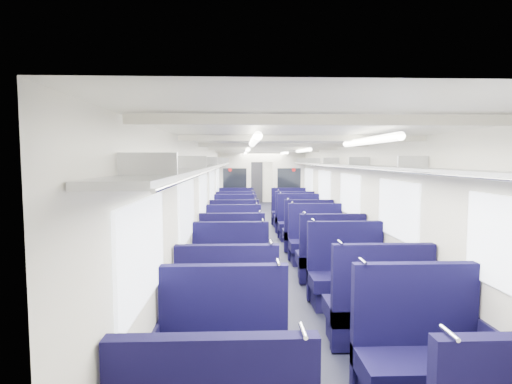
{
  "coord_description": "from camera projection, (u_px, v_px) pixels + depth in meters",
  "views": [
    {
      "loc": [
        -0.68,
        -10.33,
        2.08
      ],
      "look_at": [
        -0.24,
        1.17,
        1.14
      ],
      "focal_mm": 27.92,
      "sensor_mm": 36.0,
      "label": 1
    }
  ],
  "objects": [
    {
      "name": "floor",
      "position": [
        267.0,
        239.0,
        10.49
      ],
      "size": [
        2.8,
        18.0,
        0.01
      ],
      "primitive_type": "cube",
      "color": "black",
      "rests_on": "ground"
    },
    {
      "name": "ceiling",
      "position": [
        267.0,
        149.0,
        10.29
      ],
      "size": [
        2.8,
        18.0,
        0.01
      ],
      "primitive_type": "cube",
      "color": "silver",
      "rests_on": "wall_left"
    },
    {
      "name": "wall_left",
      "position": [
        213.0,
        194.0,
        10.34
      ],
      "size": [
        0.02,
        18.0,
        2.35
      ],
      "primitive_type": "cube",
      "color": "beige",
      "rests_on": "floor"
    },
    {
      "name": "dado_left",
      "position": [
        214.0,
        226.0,
        10.4
      ],
      "size": [
        0.03,
        17.9,
        0.7
      ],
      "primitive_type": "cube",
      "color": "black",
      "rests_on": "floor"
    },
    {
      "name": "wall_right",
      "position": [
        320.0,
        194.0,
        10.44
      ],
      "size": [
        0.02,
        18.0,
        2.35
      ],
      "primitive_type": "cube",
      "color": "beige",
      "rests_on": "floor"
    },
    {
      "name": "dado_right",
      "position": [
        319.0,
        225.0,
        10.51
      ],
      "size": [
        0.03,
        17.9,
        0.7
      ],
      "primitive_type": "cube",
      "color": "black",
      "rests_on": "floor"
    },
    {
      "name": "wall_far",
      "position": [
        255.0,
        178.0,
        19.35
      ],
      "size": [
        2.8,
        0.02,
        2.35
      ],
      "primitive_type": "cube",
      "color": "beige",
      "rests_on": "floor"
    },
    {
      "name": "luggage_rack_left",
      "position": [
        220.0,
        164.0,
        10.28
      ],
      "size": [
        0.36,
        17.4,
        0.18
      ],
      "color": "#B2B5BA",
      "rests_on": "wall_left"
    },
    {
      "name": "luggage_rack_right",
      "position": [
        313.0,
        164.0,
        10.37
      ],
      "size": [
        0.36,
        17.4,
        0.18
      ],
      "color": "#B2B5BA",
      "rests_on": "wall_right"
    },
    {
      "name": "windows",
      "position": [
        268.0,
        186.0,
        9.91
      ],
      "size": [
        2.78,
        15.6,
        0.75
      ],
      "color": "white",
      "rests_on": "wall_left"
    },
    {
      "name": "ceiling_fittings",
      "position": [
        268.0,
        151.0,
        10.04
      ],
      "size": [
        2.7,
        16.06,
        0.11
      ],
      "color": "beige",
      "rests_on": "ceiling"
    },
    {
      "name": "end_door",
      "position": [
        255.0,
        182.0,
        19.31
      ],
      "size": [
        0.75,
        0.06,
        2.0
      ],
      "primitive_type": "cube",
      "color": "black",
      "rests_on": "floor"
    },
    {
      "name": "bulkhead",
      "position": [
        262.0,
        186.0,
        12.86
      ],
      "size": [
        2.8,
        0.1,
        2.35
      ],
      "color": "beige",
      "rests_on": "floor"
    },
    {
      "name": "seat_2",
      "position": [
        223.0,
        366.0,
        3.29
      ],
      "size": [
        1.1,
        0.6,
        1.22
      ],
      "color": "#0D0A33",
      "rests_on": "floor"
    },
    {
      "name": "seat_3",
      "position": [
        421.0,
        362.0,
        3.35
      ],
      "size": [
        1.1,
        0.6,
        1.22
      ],
      "color": "#0D0A33",
      "rests_on": "floor"
    },
    {
      "name": "seat_4",
      "position": [
        228.0,
        314.0,
        4.39
      ],
      "size": [
        1.1,
        0.6,
        1.22
      ],
      "color": "#0D0A33",
      "rests_on": "floor"
    },
    {
      "name": "seat_5",
      "position": [
        377.0,
        313.0,
        4.43
      ],
      "size": [
        1.1,
        0.6,
        1.22
      ],
      "color": "#0D0A33",
      "rests_on": "floor"
    },
    {
      "name": "seat_6",
      "position": [
        231.0,
        280.0,
        5.62
      ],
      "size": [
        1.1,
        0.6,
        1.22
      ],
      "color": "#0D0A33",
      "rests_on": "floor"
    },
    {
      "name": "seat_7",
      "position": [
        347.0,
        279.0,
        5.67
      ],
      "size": [
        1.1,
        0.6,
        1.22
      ],
      "color": "#0D0A33",
      "rests_on": "floor"
    },
    {
      "name": "seat_8",
      "position": [
        232.0,
        259.0,
        6.85
      ],
      "size": [
        1.1,
        0.6,
        1.22
      ],
      "color": "#0D0A33",
      "rests_on": "floor"
    },
    {
      "name": "seat_9",
      "position": [
        330.0,
        260.0,
        6.76
      ],
      "size": [
        1.1,
        0.6,
        1.22
      ],
      "color": "#0D0A33",
      "rests_on": "floor"
    },
    {
      "name": "seat_10",
      "position": [
        233.0,
        247.0,
        7.8
      ],
      "size": [
        1.1,
        0.6,
        1.22
      ],
      "color": "#0D0A33",
      "rests_on": "floor"
    },
    {
      "name": "seat_11",
      "position": [
        316.0,
        244.0,
        8.01
      ],
      "size": [
        1.1,
        0.6,
        1.22
      ],
      "color": "#0D0A33",
      "rests_on": "floor"
    },
    {
      "name": "seat_12",
      "position": [
        234.0,
        235.0,
        9.04
      ],
      "size": [
        1.1,
        0.6,
        1.22
      ],
      "color": "#0D0A33",
      "rests_on": "floor"
    },
    {
      "name": "seat_13",
      "position": [
        307.0,
        235.0,
        9.05
      ],
      "size": [
        1.1,
        0.6,
        1.22
      ],
      "color": "#0D0A33",
      "rests_on": "floor"
    },
    {
      "name": "seat_14",
      "position": [
        235.0,
        227.0,
        10.13
      ],
      "size": [
        1.1,
        0.6,
        1.22
      ],
      "color": "#0D0A33",
      "rests_on": "floor"
    },
    {
      "name": "seat_15",
      "position": [
        299.0,
        225.0,
        10.33
      ],
      "size": [
        1.1,
        0.6,
        1.22
      ],
      "color": "#0D0A33",
      "rests_on": "floor"
    },
    {
      "name": "seat_16",
      "position": [
        236.0,
        220.0,
        11.31
      ],
      "size": [
        1.1,
        0.6,
        1.22
      ],
      "color": "#0D0A33",
      "rests_on": "floor"
    },
    {
      "name": "seat_17",
      "position": [
        294.0,
        219.0,
        11.35
      ],
      "size": [
        1.1,
        0.6,
        1.22
      ],
      "color": "#0D0A33",
      "rests_on": "floor"
    },
    {
      "name": "seat_18",
      "position": [
        236.0,
        214.0,
        12.47
      ],
      "size": [
        1.1,
        0.6,
        1.22
      ],
      "color": "#0D0A33",
      "rests_on": "floor"
    },
    {
      "name": "seat_19",
      "position": [
        289.0,
        214.0,
        12.47
      ],
      "size": [
        1.1,
        0.6,
        1.22
      ],
      "color": "#0D0A33",
      "rests_on": "floor"
    }
  ]
}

